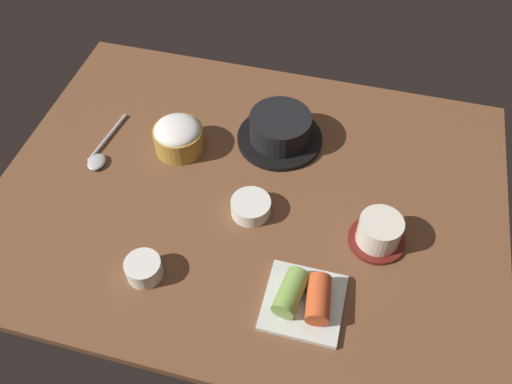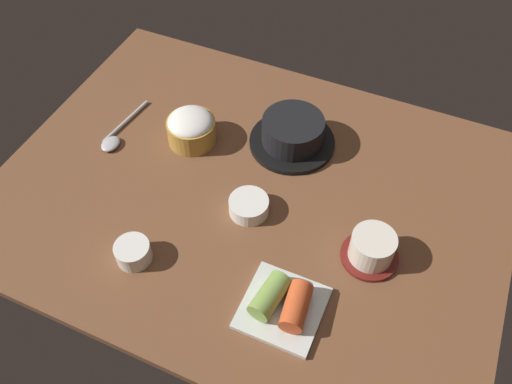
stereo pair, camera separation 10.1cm
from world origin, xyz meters
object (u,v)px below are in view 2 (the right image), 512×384
rice_bowl (191,128)px  banchan_cup_center (249,206)px  kimchi_plate (283,304)px  stone_pot (293,133)px  spoon (115,137)px  tea_cup_with_saucer (372,248)px  side_bowl_near (133,252)px

rice_bowl → banchan_cup_center: 22.79cm
banchan_cup_center → kimchi_plate: kimchi_plate is taller
stone_pot → kimchi_plate: bearing=-71.0°
banchan_cup_center → spoon: bearing=170.0°
stone_pot → tea_cup_with_saucer: size_ratio=1.74×
tea_cup_with_saucer → side_bowl_near: size_ratio=1.64×
tea_cup_with_saucer → banchan_cup_center: bearing=178.4°
kimchi_plate → spoon: (-47.97, 22.61, -1.36)cm
side_bowl_near → spoon: (-19.75, 24.02, -1.39)cm
stone_pot → side_bowl_near: bearing=-112.3°
side_bowl_near → banchan_cup_center: bearing=50.9°
tea_cup_with_saucer → side_bowl_near: 42.46cm
stone_pot → tea_cup_with_saucer: (23.16, -20.76, -0.21)cm
rice_bowl → kimchi_plate: bearing=-41.7°
tea_cup_with_saucer → spoon: 58.97cm
kimchi_plate → stone_pot: bearing=109.0°
kimchi_plate → side_bowl_near: size_ratio=2.08×
kimchi_plate → spoon: 53.05cm
spoon → banchan_cup_center: bearing=-10.0°
rice_bowl → tea_cup_with_saucer: 45.15cm
stone_pot → tea_cup_with_saucer: stone_pot is taller
stone_pot → spoon: bearing=-158.4°
kimchi_plate → banchan_cup_center: bearing=129.5°
kimchi_plate → spoon: kimchi_plate is taller
tea_cup_with_saucer → rice_bowl: bearing=163.0°
rice_bowl → tea_cup_with_saucer: (43.16, -13.21, -0.65)cm
spoon → stone_pot: bearing=21.6°
rice_bowl → spoon: bearing=-157.2°
side_bowl_near → kimchi_plate: bearing=2.9°
rice_bowl → tea_cup_with_saucer: bearing=-17.0°
rice_bowl → kimchi_plate: rice_bowl is taller
stone_pot → kimchi_plate: 38.74cm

